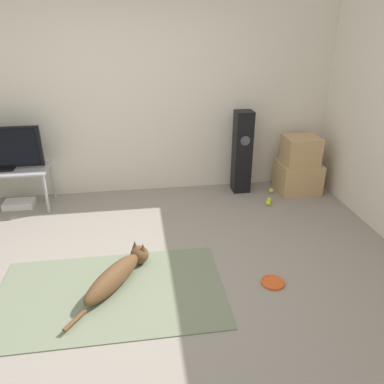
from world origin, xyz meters
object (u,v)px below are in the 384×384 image
(dog, at_px, (118,274))
(cardboard_box_upper, at_px, (301,150))
(cardboard_box_lower, at_px, (298,177))
(tennis_ball_by_boxes, at_px, (269,200))
(tv_stand, at_px, (0,174))
(tennis_ball_loose_on_carpet, at_px, (271,191))
(floor_speaker, at_px, (242,152))
(tennis_ball_near_speaker, at_px, (269,203))
(game_console, at_px, (19,204))
(frisbee, at_px, (273,282))

(dog, height_order, cardboard_box_upper, cardboard_box_upper)
(cardboard_box_lower, distance_m, tennis_ball_by_boxes, 0.60)
(tv_stand, xyz_separation_m, tennis_ball_loose_on_carpet, (3.42, -0.06, -0.42))
(cardboard_box_upper, relative_size, floor_speaker, 0.40)
(tv_stand, height_order, tennis_ball_near_speaker, tv_stand)
(cardboard_box_upper, relative_size, tennis_ball_near_speaker, 6.65)
(tennis_ball_near_speaker, bearing_deg, game_console, 172.21)
(frisbee, distance_m, tennis_ball_near_speaker, 1.57)
(cardboard_box_lower, height_order, tv_stand, tv_stand)
(game_console, bearing_deg, frisbee, -36.05)
(tennis_ball_by_boxes, distance_m, tennis_ball_near_speaker, 0.09)
(frisbee, bearing_deg, tennis_ball_near_speaker, 72.47)
(dog, distance_m, cardboard_box_upper, 2.93)
(floor_speaker, xyz_separation_m, game_console, (-2.88, -0.09, -0.51))
(dog, relative_size, tv_stand, 0.81)
(cardboard_box_upper, xyz_separation_m, floor_speaker, (-0.76, 0.13, -0.03))
(tv_stand, relative_size, tennis_ball_loose_on_carpet, 17.45)
(frisbee, distance_m, tennis_ball_loose_on_carpet, 1.96)
(dog, relative_size, tennis_ball_loose_on_carpet, 14.18)
(cardboard_box_lower, xyz_separation_m, floor_speaker, (-0.76, 0.12, 0.35))
(frisbee, xyz_separation_m, cardboard_box_upper, (1.00, 1.88, 0.57))
(dog, distance_m, frisbee, 1.38)
(frisbee, distance_m, floor_speaker, 2.09)
(cardboard_box_upper, xyz_separation_m, tv_stand, (-3.78, 0.04, -0.13))
(tennis_ball_near_speaker, bearing_deg, tv_stand, 172.66)
(tennis_ball_near_speaker, height_order, tennis_ball_loose_on_carpet, same)
(dog, distance_m, tennis_ball_by_boxes, 2.33)
(dog, bearing_deg, cardboard_box_lower, 35.64)
(tennis_ball_by_boxes, bearing_deg, tennis_ball_near_speaker, -115.03)
(dog, height_order, game_console, dog)
(dog, height_order, frisbee, dog)
(cardboard_box_lower, xyz_separation_m, cardboard_box_upper, (-0.01, -0.01, 0.38))
(tv_stand, height_order, tennis_ball_loose_on_carpet, tv_stand)
(cardboard_box_lower, relative_size, tennis_ball_near_speaker, 8.20)
(cardboard_box_upper, relative_size, game_console, 1.23)
(cardboard_box_lower, bearing_deg, floor_speaker, 170.95)
(tennis_ball_loose_on_carpet, relative_size, game_console, 0.18)
(floor_speaker, height_order, tennis_ball_loose_on_carpet, floor_speaker)
(frisbee, bearing_deg, cardboard_box_upper, 62.09)
(game_console, bearing_deg, tennis_ball_loose_on_carpet, -1.18)
(dog, height_order, tennis_ball_near_speaker, dog)
(game_console, bearing_deg, floor_speaker, 1.71)
(floor_speaker, bearing_deg, game_console, -178.29)
(frisbee, height_order, tennis_ball_loose_on_carpet, tennis_ball_loose_on_carpet)
(cardboard_box_lower, distance_m, game_console, 3.65)
(dog, distance_m, cardboard_box_lower, 2.91)
(cardboard_box_upper, bearing_deg, tennis_ball_near_speaker, -143.70)
(frisbee, xyz_separation_m, cardboard_box_lower, (1.00, 1.89, 0.19))
(frisbee, xyz_separation_m, game_console, (-2.64, 1.92, 0.03))
(frisbee, height_order, tennis_ball_near_speaker, tennis_ball_near_speaker)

